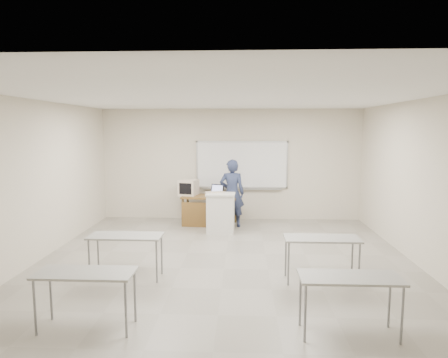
{
  "coord_description": "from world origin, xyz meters",
  "views": [
    {
      "loc": [
        0.32,
        -6.81,
        2.47
      ],
      "look_at": [
        -0.1,
        2.2,
        1.33
      ],
      "focal_mm": 32.0,
      "sensor_mm": 36.0,
      "label": 1
    }
  ],
  "objects_px": {
    "crt_monitor": "(189,187)",
    "mouse": "(231,195)",
    "presenter": "(232,193)",
    "laptop": "(215,193)",
    "instructor_desk": "(209,205)",
    "keyboard": "(214,192)",
    "whiteboard": "(242,165)",
    "podium": "(221,213)"
  },
  "relations": [
    {
      "from": "crt_monitor",
      "to": "keyboard",
      "type": "height_order",
      "value": "crt_monitor"
    },
    {
      "from": "crt_monitor",
      "to": "podium",
      "type": "bearing_deg",
      "value": -32.48
    },
    {
      "from": "mouse",
      "to": "podium",
      "type": "bearing_deg",
      "value": -100.23
    },
    {
      "from": "whiteboard",
      "to": "laptop",
      "type": "height_order",
      "value": "whiteboard"
    },
    {
      "from": "whiteboard",
      "to": "presenter",
      "type": "distance_m",
      "value": 1.09
    },
    {
      "from": "crt_monitor",
      "to": "keyboard",
      "type": "bearing_deg",
      "value": -35.24
    },
    {
      "from": "podium",
      "to": "keyboard",
      "type": "bearing_deg",
      "value": 153.83
    },
    {
      "from": "mouse",
      "to": "keyboard",
      "type": "distance_m",
      "value": 0.86
    },
    {
      "from": "whiteboard",
      "to": "laptop",
      "type": "distance_m",
      "value": 1.1
    },
    {
      "from": "podium",
      "to": "laptop",
      "type": "relative_size",
      "value": 2.63
    },
    {
      "from": "instructor_desk",
      "to": "crt_monitor",
      "type": "distance_m",
      "value": 0.72
    },
    {
      "from": "keyboard",
      "to": "podium",
      "type": "bearing_deg",
      "value": -47.22
    },
    {
      "from": "instructor_desk",
      "to": "mouse",
      "type": "bearing_deg",
      "value": 18.5
    },
    {
      "from": "laptop",
      "to": "keyboard",
      "type": "bearing_deg",
      "value": -61.87
    },
    {
      "from": "instructor_desk",
      "to": "laptop",
      "type": "height_order",
      "value": "laptop"
    },
    {
      "from": "laptop",
      "to": "presenter",
      "type": "bearing_deg",
      "value": -12.47
    },
    {
      "from": "keyboard",
      "to": "crt_monitor",
      "type": "bearing_deg",
      "value": 111.55
    },
    {
      "from": "instructor_desk",
      "to": "presenter",
      "type": "xyz_separation_m",
      "value": [
        0.58,
        -0.08,
        0.32
      ]
    },
    {
      "from": "whiteboard",
      "to": "mouse",
      "type": "xyz_separation_m",
      "value": [
        -0.28,
        -0.64,
        -0.71
      ]
    },
    {
      "from": "mouse",
      "to": "presenter",
      "type": "xyz_separation_m",
      "value": [
        0.03,
        -0.22,
        0.09
      ]
    },
    {
      "from": "keyboard",
      "to": "laptop",
      "type": "bearing_deg",
      "value": 74.75
    },
    {
      "from": "laptop",
      "to": "mouse",
      "type": "height_order",
      "value": "laptop"
    },
    {
      "from": "podium",
      "to": "mouse",
      "type": "bearing_deg",
      "value": 76.86
    },
    {
      "from": "podium",
      "to": "mouse",
      "type": "distance_m",
      "value": 0.91
    },
    {
      "from": "mouse",
      "to": "keyboard",
      "type": "xyz_separation_m",
      "value": [
        -0.37,
        -0.75,
        0.19
      ]
    },
    {
      "from": "instructor_desk",
      "to": "keyboard",
      "type": "height_order",
      "value": "keyboard"
    },
    {
      "from": "whiteboard",
      "to": "podium",
      "type": "bearing_deg",
      "value": -108.81
    },
    {
      "from": "presenter",
      "to": "laptop",
      "type": "bearing_deg",
      "value": -34.98
    },
    {
      "from": "podium",
      "to": "presenter",
      "type": "bearing_deg",
      "value": 69.36
    },
    {
      "from": "crt_monitor",
      "to": "mouse",
      "type": "height_order",
      "value": "crt_monitor"
    },
    {
      "from": "instructor_desk",
      "to": "crt_monitor",
      "type": "height_order",
      "value": "crt_monitor"
    },
    {
      "from": "instructor_desk",
      "to": "presenter",
      "type": "distance_m",
      "value": 0.67
    },
    {
      "from": "instructor_desk",
      "to": "crt_monitor",
      "type": "xyz_separation_m",
      "value": [
        -0.55,
        0.24,
        0.41
      ]
    },
    {
      "from": "crt_monitor",
      "to": "mouse",
      "type": "relative_size",
      "value": 5.44
    },
    {
      "from": "podium",
      "to": "laptop",
      "type": "xyz_separation_m",
      "value": [
        -0.21,
        0.96,
        0.33
      ]
    },
    {
      "from": "keyboard",
      "to": "mouse",
      "type": "bearing_deg",
      "value": 44.39
    },
    {
      "from": "instructor_desk",
      "to": "podium",
      "type": "xyz_separation_m",
      "value": [
        0.33,
        -0.69,
        -0.06
      ]
    },
    {
      "from": "podium",
      "to": "keyboard",
      "type": "xyz_separation_m",
      "value": [
        -0.15,
        0.08,
        0.48
      ]
    },
    {
      "from": "keyboard",
      "to": "presenter",
      "type": "relative_size",
      "value": 0.26
    },
    {
      "from": "whiteboard",
      "to": "laptop",
      "type": "bearing_deg",
      "value": -144.31
    },
    {
      "from": "podium",
      "to": "mouse",
      "type": "height_order",
      "value": "podium"
    },
    {
      "from": "podium",
      "to": "mouse",
      "type": "xyz_separation_m",
      "value": [
        0.22,
        0.83,
        0.29
      ]
    }
  ]
}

